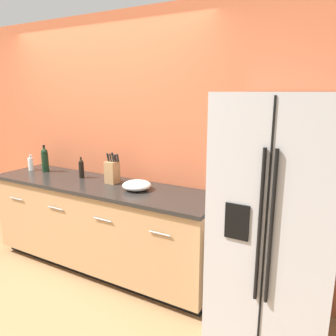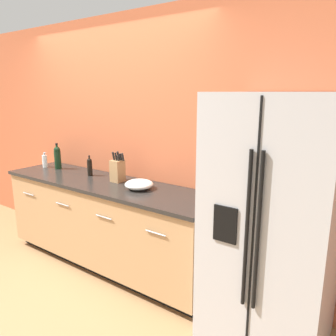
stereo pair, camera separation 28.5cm
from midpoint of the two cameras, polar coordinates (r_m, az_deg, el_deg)
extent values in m
plane|color=#997047|center=(3.36, -27.51, -21.38)|extent=(14.00, 14.00, 0.00)
cube|color=#BC5B38|center=(3.67, -12.82, 4.61)|extent=(10.00, 0.05, 2.60)
cube|color=black|center=(3.74, -12.96, -15.60)|extent=(2.44, 0.54, 0.09)
cube|color=tan|center=(3.53, -13.78, -9.48)|extent=(2.48, 0.62, 0.80)
cube|color=black|center=(3.38, -14.31, -2.98)|extent=(2.51, 0.64, 0.03)
cylinder|color=#99999E|center=(3.92, -26.87, -4.83)|extent=(0.20, 0.01, 0.01)
cylinder|color=#99999E|center=(3.45, -21.30, -6.59)|extent=(0.20, 0.01, 0.01)
cylinder|color=#99999E|center=(3.04, -14.03, -8.78)|extent=(0.20, 0.01, 0.01)
cylinder|color=#99999E|center=(2.69, -4.55, -11.39)|extent=(0.20, 0.01, 0.01)
cube|color=#B2B2B5|center=(2.50, 15.50, -8.82)|extent=(0.82, 0.77, 1.82)
cube|color=black|center=(2.15, 12.85, -12.37)|extent=(0.01, 0.01, 1.79)
cylinder|color=black|center=(2.11, 11.94, -10.12)|extent=(0.02, 0.02, 1.00)
cylinder|color=black|center=(2.09, 13.79, -10.43)|extent=(0.02, 0.02, 1.00)
cube|color=black|center=(2.16, 8.20, -9.34)|extent=(0.16, 0.01, 0.24)
cube|color=#A87A4C|center=(3.35, -12.11, -0.76)|extent=(0.11, 0.12, 0.22)
cylinder|color=black|center=(3.35, -12.43, 1.82)|extent=(0.01, 0.03, 0.08)
cylinder|color=black|center=(3.32, -12.85, 1.80)|extent=(0.02, 0.04, 0.09)
cylinder|color=black|center=(3.33, -12.04, 1.90)|extent=(0.02, 0.04, 0.09)
cylinder|color=black|center=(3.30, -12.44, 1.74)|extent=(0.01, 0.03, 0.08)
cylinder|color=black|center=(3.31, -11.63, 1.70)|extent=(0.02, 0.04, 0.07)
cylinder|color=black|center=(3.28, -12.03, 1.49)|extent=(0.02, 0.03, 0.06)
cylinder|color=black|center=(3.29, -11.22, 1.71)|extent=(0.02, 0.04, 0.08)
cylinder|color=black|center=(4.05, -22.53, 0.89)|extent=(0.08, 0.08, 0.22)
sphere|color=black|center=(4.03, -22.68, 2.58)|extent=(0.07, 0.07, 0.07)
cylinder|color=black|center=(4.03, -22.71, 2.91)|extent=(0.02, 0.02, 0.07)
cylinder|color=black|center=(4.02, -22.77, 3.56)|extent=(0.03, 0.03, 0.02)
cylinder|color=white|center=(4.20, -24.62, 0.60)|extent=(0.06, 0.06, 0.15)
cylinder|color=#B2B2B5|center=(4.18, -24.73, 1.81)|extent=(0.02, 0.02, 0.04)
cylinder|color=#B2B2B5|center=(4.16, -24.61, 2.03)|extent=(0.04, 0.01, 0.01)
cylinder|color=black|center=(3.64, -17.03, -0.46)|extent=(0.06, 0.06, 0.16)
sphere|color=black|center=(3.62, -17.12, 0.90)|extent=(0.05, 0.05, 0.05)
cylinder|color=black|center=(3.61, -17.14, 1.17)|extent=(0.02, 0.02, 0.05)
cylinder|color=black|center=(3.61, -17.18, 1.70)|extent=(0.02, 0.02, 0.01)
ellipsoid|color=white|center=(3.09, -8.10, -3.02)|extent=(0.27, 0.27, 0.09)
camera|label=1|loc=(0.14, -92.86, -0.67)|focal=35.00mm
camera|label=2|loc=(0.14, 87.14, 0.67)|focal=35.00mm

